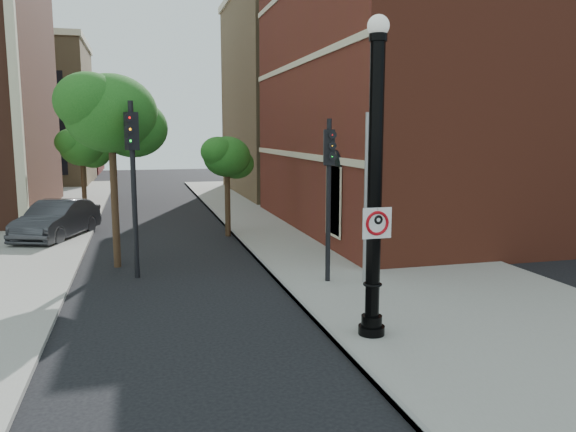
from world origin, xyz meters
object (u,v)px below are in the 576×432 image
object	(u,v)px
no_parking_sign	(377,223)
parked_car	(57,220)
traffic_signal_left	(132,160)
traffic_signal_right	(329,174)
lamppost	(374,196)

from	to	relation	value
no_parking_sign	parked_car	size ratio (longest dim) A/B	0.13
parked_car	traffic_signal_left	distance (m)	8.66
parked_car	traffic_signal_right	world-z (taller)	traffic_signal_right
no_parking_sign	traffic_signal_left	bearing A→B (deg)	123.71
lamppost	parked_car	xyz separation A→B (m)	(-8.23, 14.32, -2.35)
no_parking_sign	traffic_signal_right	distance (m)	4.72
lamppost	traffic_signal_left	bearing A→B (deg)	126.14
lamppost	traffic_signal_left	size ratio (longest dim) A/B	1.26
no_parking_sign	traffic_signal_right	size ratio (longest dim) A/B	0.13
no_parking_sign	lamppost	bearing A→B (deg)	87.23
parked_car	traffic_signal_left	world-z (taller)	traffic_signal_left
traffic_signal_left	traffic_signal_right	xyz separation A→B (m)	(5.50, -2.35, -0.37)
traffic_signal_left	lamppost	bearing A→B (deg)	-77.31
traffic_signal_right	parked_car	bearing A→B (deg)	144.36
no_parking_sign	traffic_signal_right	bearing A→B (deg)	81.77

